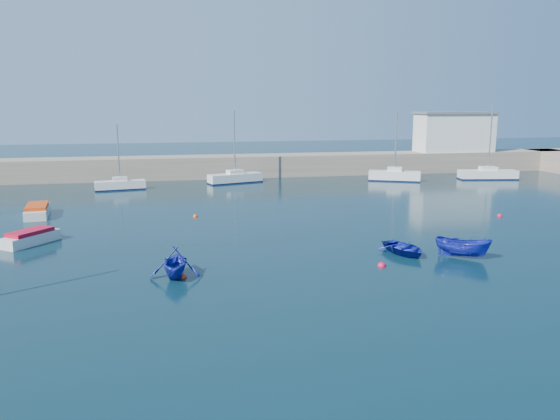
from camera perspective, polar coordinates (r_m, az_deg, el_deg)
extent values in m
plane|color=black|center=(24.25, 7.75, -10.50)|extent=(220.00, 220.00, 0.00)
cube|color=gray|center=(68.09, -5.14, 4.58)|extent=(96.00, 4.50, 2.60)
cube|color=silver|center=(77.16, 17.74, 7.69)|extent=(10.00, 4.00, 5.00)
cube|color=silver|center=(59.72, -16.35, 2.49)|extent=(5.26, 2.24, 0.96)
cylinder|color=#B7BABC|center=(59.34, -16.53, 5.76)|extent=(0.14, 0.14, 5.86)
cube|color=silver|center=(62.60, -4.71, 3.32)|extent=(6.42, 3.52, 1.06)
cylinder|color=#B7BABC|center=(62.19, -4.77, 7.06)|extent=(0.16, 0.16, 7.11)
cube|color=silver|center=(65.49, 11.87, 3.50)|extent=(6.03, 3.99, 1.16)
cylinder|color=#B7BABC|center=(65.11, 12.00, 6.97)|extent=(0.17, 0.17, 6.77)
cube|color=silver|center=(70.11, 20.88, 3.47)|extent=(7.01, 3.03, 1.09)
cylinder|color=#B7BABC|center=(69.72, 21.13, 7.09)|extent=(0.16, 0.16, 7.81)
cube|color=silver|center=(38.60, -24.59, -2.76)|extent=(3.32, 3.79, 0.67)
cube|color=#A70B23|center=(38.50, -24.64, -2.09)|extent=(2.70, 3.00, 0.25)
cube|color=silver|center=(47.98, -24.02, -0.17)|extent=(2.20, 4.82, 0.70)
cube|color=#C5360A|center=(47.90, -24.06, 0.39)|extent=(1.97, 3.66, 0.26)
imported|color=#16209D|center=(33.67, 12.82, -3.92)|extent=(3.07, 3.76, 0.68)
imported|color=#16209D|center=(28.91, -10.89, -5.38)|extent=(2.90, 3.27, 1.59)
imported|color=#16209D|center=(33.67, 18.56, -3.74)|extent=(3.27, 2.84, 1.23)
sphere|color=#F7430D|center=(28.99, -10.14, -6.95)|extent=(0.45, 0.45, 0.45)
sphere|color=red|center=(30.96, 10.57, -5.80)|extent=(0.48, 0.48, 0.48)
sphere|color=#F7430D|center=(44.17, -8.84, -0.69)|extent=(0.38, 0.38, 0.38)
sphere|color=red|center=(47.22, 21.97, -0.62)|extent=(0.43, 0.43, 0.43)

